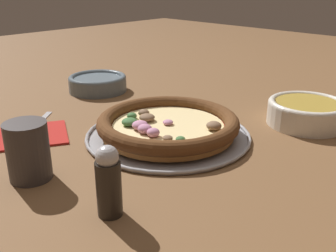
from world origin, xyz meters
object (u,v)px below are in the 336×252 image
Objects in this scene: drinking_cup at (28,151)px; pepper_shaker at (109,181)px; pizza_tray at (168,135)px; pizza at (168,124)px; napkin at (33,134)px; bowl_near at (307,111)px; fork at (31,130)px; bowl_far at (98,83)px.

drinking_cup is 0.93× the size of pepper_shaker.
pizza is (0.00, 0.00, 0.02)m from pizza_tray.
pizza_tray is 1.86× the size of napkin.
bowl_near is 0.55m from drinking_cup.
bowl_near is 1.63× the size of pepper_shaker.
pepper_shaker reaches higher than pizza_tray.
fork is (0.03, -0.01, -0.00)m from napkin.
bowl_near is at bearing -110.84° from drinking_cup.
napkin is at bearing 42.83° from pizza.
bowl_near reaches higher than fork.
bowl_far reaches higher than fork.
bowl_far is 0.96× the size of fork.
napkin is at bearing 50.97° from bowl_near.
pizza is at bearing -137.17° from napkin.
pizza_tray is at bearing 164.79° from bowl_far.
pizza_tray is at bearing -98.40° from drinking_cup.
napkin is at bearing 42.93° from pizza_tray.
pizza_tray is at bearing -137.07° from napkin.
bowl_near is 1.76× the size of drinking_cup.
napkin is 0.33m from pepper_shaker.
napkin is at bearing -28.77° from drinking_cup.
pepper_shaker is (-0.16, -0.02, 0.00)m from drinking_cup.
bowl_far is (0.51, 0.15, -0.01)m from bowl_near.
bowl_far reaches higher than pizza_tray.
pepper_shaker is (-0.13, 0.24, 0.04)m from pizza_tray.
pizza_tray is 0.02m from pizza.
bowl_near is 1.05× the size of bowl_far.
pizza_tray is 0.37m from bowl_far.
pizza_tray is 2.08× the size of bowl_far.
pizza_tray is at bearing 58.06° from bowl_near.
drinking_cup is 0.18m from napkin.
bowl_near is (-0.16, -0.25, 0.02)m from pizza_tray.
pizza is 0.26m from napkin.
fork is at bearing 37.17° from pizza_tray.
pizza is 0.28m from fork.
fork is (0.22, 0.17, -0.02)m from pizza.
pizza_tray is 0.27m from pepper_shaker.
bowl_near is 0.53m from bowl_far.
pepper_shaker is at bearing 169.41° from napkin.
bowl_near is at bearing -121.94° from pizza_tray.
bowl_near is at bearing 97.13° from fork.
drinking_cup is 0.17m from pepper_shaker.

